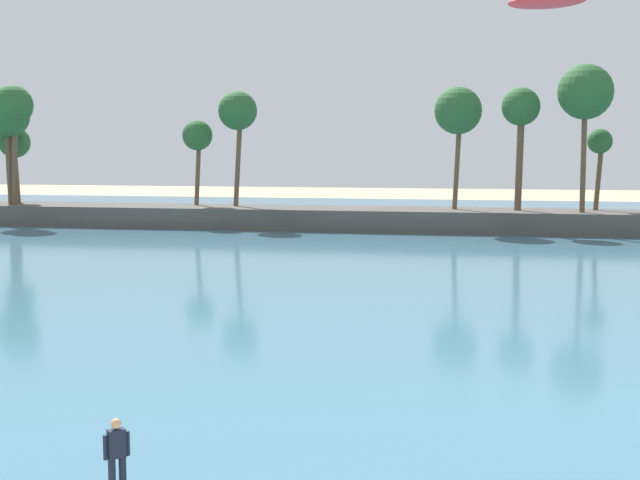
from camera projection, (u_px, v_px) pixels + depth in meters
name	position (u px, v px, depth m)	size (l,w,h in m)	color
sea	(407.00, 241.00, 63.87)	(220.00, 94.96, 0.06)	teal
palm_headland	(441.00, 180.00, 70.43)	(99.20, 6.63, 13.14)	#514C47
person_at_waterline	(117.00, 456.00, 17.44)	(0.43, 0.40, 1.67)	#141E33
kite_aloft_high_over_bay	(547.00, 2.00, 40.86)	(3.69, 1.25, 0.52)	red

